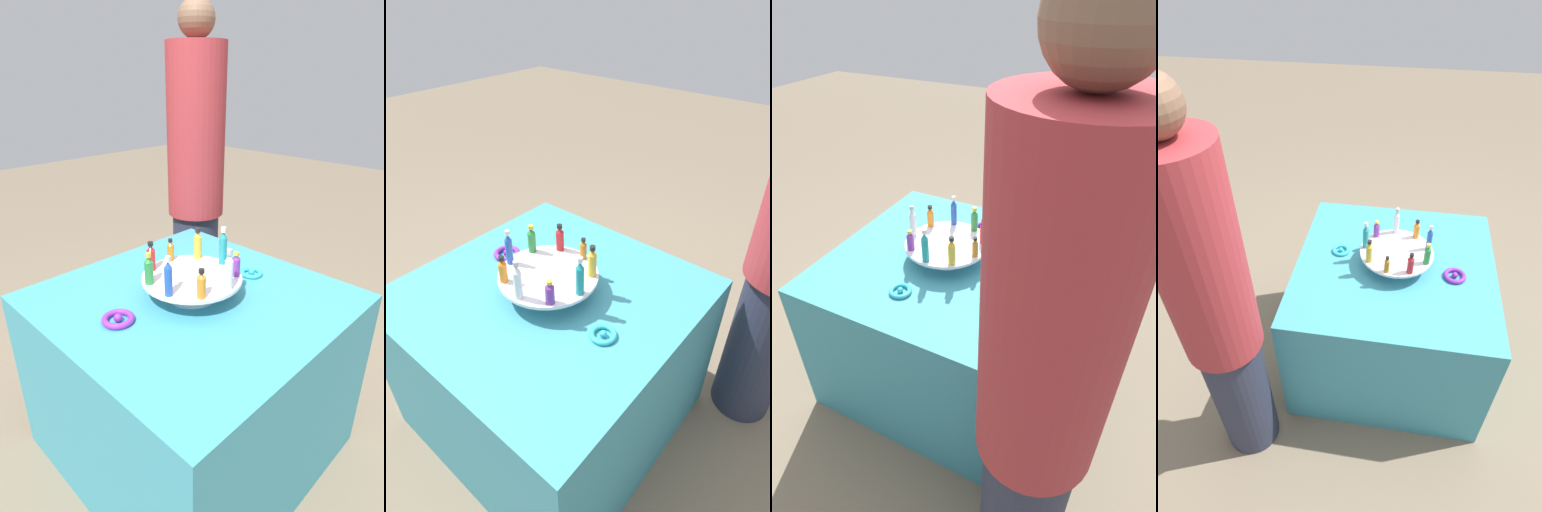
# 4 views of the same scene
# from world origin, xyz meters

# --- Properties ---
(ground_plane) EXTENTS (12.00, 12.00, 0.00)m
(ground_plane) POSITION_xyz_m (0.00, 0.00, 0.00)
(ground_plane) COLOR #756651
(party_table) EXTENTS (0.98, 0.98, 0.72)m
(party_table) POSITION_xyz_m (0.00, 0.00, 0.36)
(party_table) COLOR teal
(party_table) RESTS_ON ground_plane
(display_stand) EXTENTS (0.36, 0.36, 0.08)m
(display_stand) POSITION_xyz_m (0.00, 0.00, 0.77)
(display_stand) COLOR silver
(display_stand) RESTS_ON party_table
(bottle_red) EXTENTS (0.03, 0.03, 0.11)m
(bottle_red) POSITION_xyz_m (-0.07, 0.14, 0.85)
(bottle_red) COLOR #B21E23
(bottle_red) RESTS_ON display_stand
(bottle_green) EXTENTS (0.03, 0.03, 0.11)m
(bottle_green) POSITION_xyz_m (-0.14, 0.06, 0.85)
(bottle_green) COLOR #288438
(bottle_green) RESTS_ON display_stand
(bottle_blue) EXTENTS (0.03, 0.03, 0.14)m
(bottle_blue) POSITION_xyz_m (-0.15, -0.04, 0.86)
(bottle_blue) COLOR #234CAD
(bottle_blue) RESTS_ON display_stand
(bottle_orange) EXTENTS (0.03, 0.03, 0.10)m
(bottle_orange) POSITION_xyz_m (-0.09, -0.13, 0.85)
(bottle_orange) COLOR orange
(bottle_orange) RESTS_ON display_stand
(bottle_clear) EXTENTS (0.03, 0.03, 0.14)m
(bottle_clear) POSITION_xyz_m (0.02, -0.15, 0.87)
(bottle_clear) COLOR silver
(bottle_clear) RESTS_ON display_stand
(bottle_purple) EXTENTS (0.03, 0.03, 0.09)m
(bottle_purple) POSITION_xyz_m (0.11, -0.11, 0.84)
(bottle_purple) COLOR #702D93
(bottle_purple) RESTS_ON display_stand
(bottle_teal) EXTENTS (0.03, 0.03, 0.14)m
(bottle_teal) POSITION_xyz_m (0.15, -0.01, 0.87)
(bottle_teal) COLOR teal
(bottle_teal) RESTS_ON display_stand
(bottle_gold) EXTENTS (0.03, 0.03, 0.12)m
(bottle_gold) POSITION_xyz_m (0.12, 0.09, 0.85)
(bottle_gold) COLOR gold
(bottle_gold) RESTS_ON display_stand
(bottle_amber) EXTENTS (0.03, 0.03, 0.09)m
(bottle_amber) POSITION_xyz_m (0.04, 0.15, 0.84)
(bottle_amber) COLOR #AD6B19
(bottle_amber) RESTS_ON display_stand
(ribbon_bow_purple) EXTENTS (0.11, 0.11, 0.03)m
(ribbon_bow_purple) POSITION_xyz_m (-0.29, 0.05, 0.73)
(ribbon_bow_purple) COLOR purple
(ribbon_bow_purple) RESTS_ON party_table
(ribbon_bow_teal) EXTENTS (0.09, 0.09, 0.02)m
(ribbon_bow_teal) POSITION_xyz_m (0.29, -0.05, 0.73)
(ribbon_bow_teal) COLOR #2DB7CC
(ribbon_bow_teal) RESTS_ON party_table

